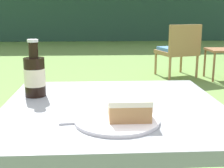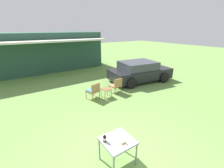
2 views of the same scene
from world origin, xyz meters
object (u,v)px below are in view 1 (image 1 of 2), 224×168
(cola_bottle_near, at_px, (35,75))
(cake_on_plate, at_px, (124,114))
(patio_table, at_px, (114,126))
(wicker_chair_cushioned, at_px, (179,48))
(garden_side_table, at_px, (222,53))

(cola_bottle_near, bearing_deg, cake_on_plate, -43.96)
(patio_table, relative_size, cola_bottle_near, 3.53)
(cake_on_plate, distance_m, cola_bottle_near, 0.43)
(patio_table, bearing_deg, cake_on_plate, -82.52)
(cake_on_plate, bearing_deg, wicker_chair_cushioned, 72.78)
(garden_side_table, distance_m, patio_table, 3.92)
(cake_on_plate, relative_size, cola_bottle_near, 1.16)
(wicker_chair_cushioned, distance_m, cake_on_plate, 4.02)
(garden_side_table, height_order, cake_on_plate, cake_on_plate)
(cake_on_plate, bearing_deg, cola_bottle_near, 136.04)
(cake_on_plate, bearing_deg, patio_table, 97.48)
(patio_table, bearing_deg, wicker_chair_cushioned, 71.77)
(garden_side_table, relative_size, cake_on_plate, 1.84)
(wicker_chair_cushioned, distance_m, garden_side_table, 0.63)
(garden_side_table, distance_m, cake_on_plate, 4.06)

